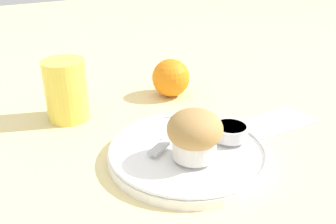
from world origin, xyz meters
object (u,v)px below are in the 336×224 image
at_px(butter_knife, 180,130).
at_px(orange_fruit, 171,78).
at_px(muffin, 195,134).
at_px(juice_glass, 66,90).

xyz_separation_m(butter_knife, orange_fruit, (0.08, 0.17, 0.02)).
height_order(butter_knife, orange_fruit, orange_fruit).
xyz_separation_m(muffin, orange_fruit, (0.11, 0.24, -0.02)).
bearing_deg(orange_fruit, muffin, -113.66).
bearing_deg(muffin, butter_knife, 72.96).
height_order(butter_knife, juice_glass, juice_glass).
distance_m(muffin, orange_fruit, 0.26).
distance_m(butter_knife, juice_glass, 0.22).
relative_size(muffin, orange_fruit, 1.01).
relative_size(muffin, juice_glass, 0.72).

